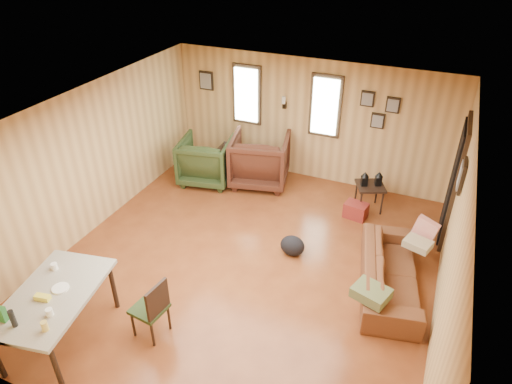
# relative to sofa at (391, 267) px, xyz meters

# --- Properties ---
(room) EXTENTS (5.54, 6.04, 2.44)m
(room) POSITION_rel_sofa_xyz_m (-1.93, -0.03, 0.82)
(room) COLOR brown
(room) RESTS_ON ground
(sofa) EXTENTS (0.95, 2.03, 0.77)m
(sofa) POSITION_rel_sofa_xyz_m (0.00, 0.00, 0.00)
(sofa) COLOR brown
(sofa) RESTS_ON ground
(recliner_brown) EXTENTS (1.28, 1.23, 1.11)m
(recliner_brown) POSITION_rel_sofa_xyz_m (-2.86, 2.06, 0.17)
(recliner_brown) COLOR #432014
(recliner_brown) RESTS_ON ground
(recliner_green) EXTENTS (1.14, 1.09, 1.00)m
(recliner_green) POSITION_rel_sofa_xyz_m (-3.86, 1.71, 0.12)
(recliner_green) COLOR #293819
(recliner_green) RESTS_ON ground
(end_table) EXTENTS (0.51, 0.47, 0.63)m
(end_table) POSITION_rel_sofa_xyz_m (-3.60, 2.30, -0.03)
(end_table) COLOR black
(end_table) RESTS_ON ground
(side_table) EXTENTS (0.63, 0.63, 0.76)m
(side_table) POSITION_rel_sofa_xyz_m (-0.68, 1.95, 0.13)
(side_table) COLOR black
(side_table) RESTS_ON ground
(cooler) EXTENTS (0.43, 0.34, 0.28)m
(cooler) POSITION_rel_sofa_xyz_m (-0.83, 1.59, -0.24)
(cooler) COLOR maroon
(cooler) RESTS_ON ground
(backpack) EXTENTS (0.39, 0.29, 0.33)m
(backpack) POSITION_rel_sofa_xyz_m (-1.51, 0.16, -0.22)
(backpack) COLOR black
(backpack) RESTS_ON ground
(sofa_pillows) EXTENTS (0.96, 1.91, 0.39)m
(sofa_pillows) POSITION_rel_sofa_xyz_m (0.08, -0.02, 0.13)
(sofa_pillows) COLOR #525932
(sofa_pillows) RESTS_ON sofa
(dining_table) EXTENTS (1.16, 1.64, 0.99)m
(dining_table) POSITION_rel_sofa_xyz_m (-3.59, -2.57, 0.32)
(dining_table) COLOR #9F9986
(dining_table) RESTS_ON ground
(dining_chair) EXTENTS (0.43, 0.43, 0.86)m
(dining_chair) POSITION_rel_sofa_xyz_m (-2.56, -2.04, 0.10)
(dining_chair) COLOR #293819
(dining_chair) RESTS_ON ground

